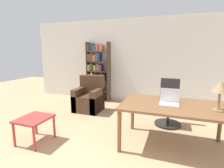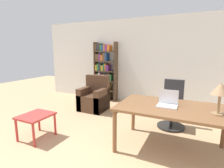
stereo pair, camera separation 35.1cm
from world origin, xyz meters
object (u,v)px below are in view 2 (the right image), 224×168
Objects in this scene: desk at (172,111)px; office_chair at (172,107)px; table_lamp at (221,90)px; laptop at (168,103)px; bookshelf at (104,73)px; armchair at (94,99)px; side_table_blue at (36,118)px.

office_chair is at bearing 95.80° from desk.
table_lamp is 1.50m from office_chair.
bookshelf reaches higher than laptop.
desk is 3.45m from bookshelf.
office_chair reaches higher than armchair.
desk is 3.01× the size of side_table_blue.
table_lamp reaches higher than office_chair.
laptop reaches higher than armchair.
armchair is (-2.17, 0.22, -0.11)m from office_chair.
desk is at bearing -42.80° from bookshelf.
armchair is at bearing 150.72° from laptop.
desk is 0.90× the size of bookshelf.
desk is 3.78× the size of table_lamp.
bookshelf reaches higher than office_chair.
office_chair reaches higher than side_table_blue.
table_lamp is 0.48× the size of armchair.
table_lamp is 0.79× the size of side_table_blue.
table_lamp reaches higher than armchair.
laptop is 0.69× the size of table_lamp.
bookshelf is at bearing 151.51° from office_chair.
laptop reaches higher than desk.
bookshelf reaches higher than desk.
armchair is 0.50× the size of bookshelf.
armchair reaches higher than side_table_blue.
table_lamp is 0.44× the size of office_chair.
table_lamp is at bearing -24.44° from armchair.
armchair is (-2.20, 1.23, -0.50)m from laptop.
side_table_blue is at bearing -163.05° from laptop.
laptop is (-0.08, 0.01, 0.14)m from desk.
desk reaches higher than side_table_blue.
side_table_blue is (-3.04, -0.61, -0.73)m from table_lamp.
table_lamp is 3.31m from armchair.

